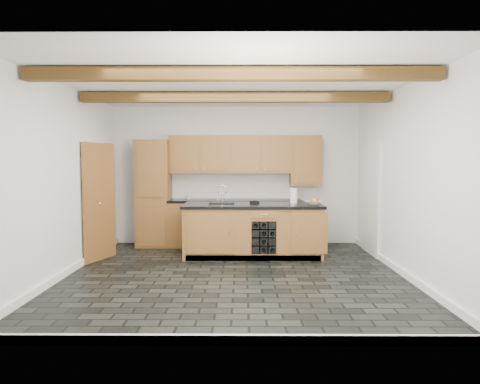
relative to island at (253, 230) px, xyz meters
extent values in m
plane|color=black|center=(-0.31, -1.28, -0.46)|extent=(5.00, 5.00, 0.00)
plane|color=white|center=(-0.31, 1.22, 0.94)|extent=(5.00, 0.00, 5.00)
plane|color=white|center=(-2.81, -1.28, 0.94)|extent=(0.00, 5.00, 5.00)
plane|color=white|center=(2.19, -1.28, 0.94)|extent=(0.00, 5.00, 5.00)
plane|color=white|center=(-0.31, -1.28, 2.34)|extent=(5.00, 5.00, 0.00)
cube|color=#513714|center=(-0.31, -2.48, 2.24)|extent=(4.90, 0.15, 0.15)
cube|color=#513714|center=(-0.31, -0.68, 2.24)|extent=(4.90, 0.15, 0.15)
cube|color=white|center=(-2.79, -1.28, -0.41)|extent=(0.04, 5.00, 0.10)
cube|color=white|center=(2.17, -1.28, -0.41)|extent=(0.04, 5.00, 0.10)
cube|color=white|center=(-0.31, -3.76, -0.41)|extent=(5.00, 0.04, 0.10)
cube|color=white|center=(-2.78, 0.02, 0.56)|extent=(0.06, 0.94, 2.04)
cube|color=olive|center=(-2.63, -0.33, 0.54)|extent=(0.31, 0.77, 2.00)
cube|color=white|center=(2.16, 0.22, 0.56)|extent=(0.06, 0.98, 2.04)
cube|color=black|center=(2.19, 0.22, 0.54)|extent=(0.02, 0.86, 1.96)
cube|color=olive|center=(-1.96, 0.92, 0.59)|extent=(0.65, 0.60, 2.10)
cube|color=olive|center=(-0.33, 0.92, -0.02)|extent=(2.60, 0.60, 0.88)
cube|color=black|center=(-0.33, 0.92, 0.44)|extent=(2.64, 0.62, 0.05)
cube|color=white|center=(-0.33, 1.21, 0.73)|extent=(2.60, 0.02, 0.52)
cube|color=olive|center=(-0.43, 1.04, 1.36)|extent=(2.40, 0.35, 0.75)
cube|color=olive|center=(1.07, 1.04, 1.24)|extent=(0.60, 0.35, 1.00)
cube|color=olive|center=(-0.01, 0.02, -0.02)|extent=(2.40, 0.90, 0.88)
cube|color=black|center=(-0.01, 0.02, 0.44)|extent=(2.46, 0.96, 0.05)
cube|color=olive|center=(-0.73, -0.45, 0.02)|extent=(0.80, 0.02, 0.70)
cube|color=olive|center=(0.94, -0.45, 0.02)|extent=(0.60, 0.02, 0.70)
cube|color=black|center=(0.17, -0.29, -0.06)|extent=(0.42, 0.30, 0.56)
cylinder|color=black|center=(0.17, -0.33, -0.27)|extent=(0.07, 0.26, 0.07)
cylinder|color=black|center=(0.17, -0.33, -0.13)|extent=(0.07, 0.26, 0.07)
cylinder|color=black|center=(0.03, -0.33, 0.15)|extent=(0.07, 0.26, 0.07)
cylinder|color=black|center=(0.31, -0.33, -0.27)|extent=(0.07, 0.26, 0.07)
cylinder|color=black|center=(0.17, -0.33, 0.15)|extent=(0.07, 0.26, 0.07)
cylinder|color=black|center=(0.17, -0.33, 0.01)|extent=(0.07, 0.26, 0.07)
cylinder|color=black|center=(0.31, -0.33, 0.01)|extent=(0.07, 0.26, 0.07)
cube|color=black|center=(-0.56, 0.02, 0.46)|extent=(0.45, 0.40, 0.02)
cylinder|color=silver|center=(-0.56, 0.20, 0.57)|extent=(0.02, 0.02, 0.20)
torus|color=silver|center=(-0.56, 0.20, 0.71)|extent=(0.18, 0.02, 0.18)
cylinder|color=silver|center=(-0.64, 0.20, 0.51)|extent=(0.02, 0.02, 0.08)
cylinder|color=silver|center=(-0.48, 0.20, 0.51)|extent=(0.02, 0.02, 0.08)
cube|color=black|center=(0.03, 0.11, 0.48)|extent=(0.18, 0.13, 0.04)
cylinder|color=black|center=(0.03, 0.11, 0.51)|extent=(0.11, 0.11, 0.01)
imported|color=beige|center=(1.06, -0.12, 0.50)|extent=(0.34, 0.34, 0.07)
sphere|color=#B0171E|center=(1.11, -0.12, 0.54)|extent=(0.07, 0.07, 0.07)
sphere|color=orange|center=(1.08, -0.08, 0.54)|extent=(0.07, 0.07, 0.07)
sphere|color=#4C7C21|center=(1.02, -0.09, 0.54)|extent=(0.07, 0.07, 0.07)
sphere|color=#C23E1D|center=(1.02, -0.15, 0.54)|extent=(0.07, 0.07, 0.07)
sphere|color=orange|center=(1.07, -0.17, 0.54)|extent=(0.07, 0.07, 0.07)
cylinder|color=white|center=(0.73, 0.10, 0.60)|extent=(0.13, 0.13, 0.27)
imported|color=white|center=(-1.27, 0.98, 0.51)|extent=(0.12, 0.12, 0.09)
camera|label=1|loc=(-0.19, -7.56, 1.21)|focal=32.00mm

